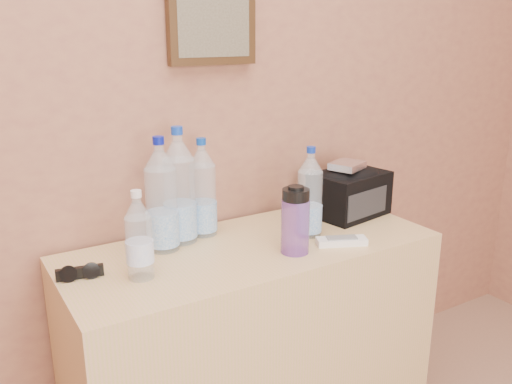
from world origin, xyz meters
TOP-DOWN VIEW (x-y plane):
  - picture_frame at (0.34, 1.98)m, footprint 0.30×0.03m
  - dresser at (0.34, 1.73)m, footprint 1.18×0.49m
  - pet_large_a at (0.09, 1.85)m, footprint 0.10×0.10m
  - pet_large_b at (0.16, 1.88)m, footprint 0.10×0.10m
  - pet_large_c at (0.25, 1.90)m, footprint 0.09×0.09m
  - pet_large_d at (0.54, 1.71)m, footprint 0.08×0.08m
  - pet_small at (-0.04, 1.69)m, footprint 0.07×0.07m
  - nalgene_bottle at (0.42, 1.62)m, footprint 0.09×0.09m
  - sunglasses at (-0.18, 1.77)m, footprint 0.13×0.07m
  - ac_remote at (0.58, 1.59)m, footprint 0.16×0.11m
  - toiletry_bag at (0.79, 1.80)m, footprint 0.29×0.23m
  - foil_packet at (0.76, 1.79)m, footprint 0.14×0.13m

SIDE VIEW (x-z plane):
  - dresser at x=0.34m, z-range 0.00..0.74m
  - ac_remote at x=0.58m, z-range 0.74..0.76m
  - sunglasses at x=-0.18m, z-range 0.74..0.77m
  - toiletry_bag at x=0.79m, z-range 0.74..0.91m
  - nalgene_bottle at x=0.42m, z-range 0.73..0.94m
  - pet_small at x=-0.04m, z-range 0.72..0.97m
  - pet_large_d at x=0.54m, z-range 0.72..1.01m
  - pet_large_c at x=0.25m, z-range 0.72..1.04m
  - pet_large_a at x=0.09m, z-range 0.72..1.07m
  - pet_large_b at x=0.16m, z-range 0.71..1.08m
  - foil_packet at x=0.76m, z-range 0.91..0.94m
  - picture_frame at x=0.34m, z-range 1.27..1.52m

